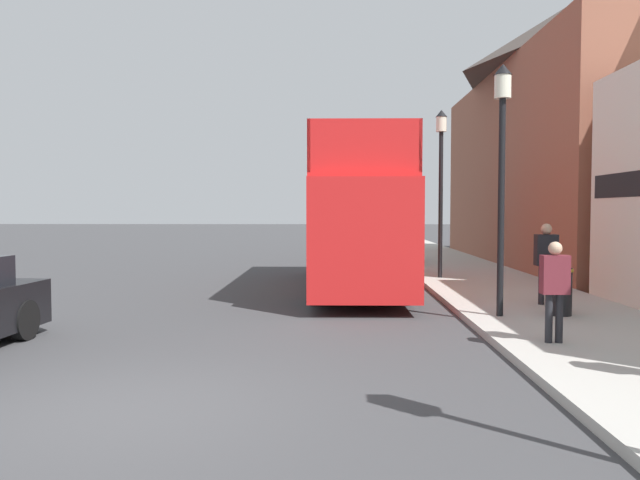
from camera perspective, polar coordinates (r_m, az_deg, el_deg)
ground_plane at (r=27.95m, az=-3.45°, el=-1.85°), size 144.00×144.00×0.00m
sidewalk at (r=25.26m, az=11.63°, el=-2.23°), size 3.81×108.00×0.14m
brick_terrace_rear at (r=27.49m, az=21.63°, el=8.81°), size 6.00×18.15×10.47m
tour_bus at (r=17.77m, az=3.26°, el=1.60°), size 2.51×9.87×4.15m
parked_car_ahead_of_bus at (r=25.10m, az=4.63°, el=-0.86°), size 1.92×4.34×1.42m
pedestrian_second at (r=10.51m, az=20.66°, el=-3.61°), size 0.42×0.23×1.60m
pedestrian_third at (r=14.68m, az=19.96°, el=-1.38°), size 0.47×0.26×1.80m
lamp_post_nearest at (r=12.84m, az=16.31°, el=8.42°), size 0.35×0.35×4.95m
lamp_post_second at (r=19.75m, az=11.00°, el=6.87°), size 0.35×0.35×5.18m
lamp_post_third at (r=26.70m, az=7.82°, el=5.53°), size 0.35×0.35×4.97m
litter_bin at (r=13.34m, az=21.13°, el=-4.30°), size 0.48×0.48×0.95m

